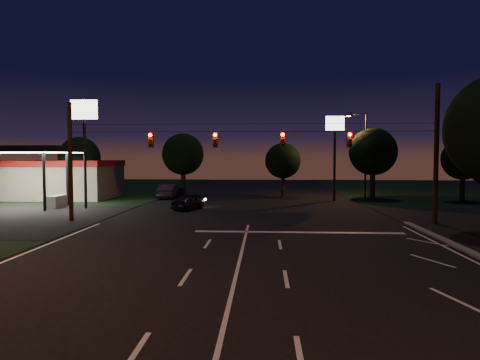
{
  "coord_description": "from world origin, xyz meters",
  "views": [
    {
      "loc": [
        1.02,
        -13.02,
        4.29
      ],
      "look_at": [
        -0.39,
        11.64,
        3.0
      ],
      "focal_mm": 32.0,
      "sensor_mm": 36.0,
      "label": 1
    }
  ],
  "objects": [
    {
      "name": "pole_sign_left_near",
      "position": [
        -14.0,
        22.0,
        6.98
      ],
      "size": [
        2.2,
        0.3,
        9.1
      ],
      "color": "black",
      "rests_on": "ground"
    },
    {
      "name": "tree_far_a",
      "position": [
        -17.98,
        30.12,
        4.26
      ],
      "size": [
        4.2,
        4.2,
        6.42
      ],
      "color": "black",
      "rests_on": "ground"
    },
    {
      "name": "pole_sign_right",
      "position": [
        8.0,
        30.0,
        6.24
      ],
      "size": [
        1.8,
        0.3,
        8.4
      ],
      "color": "black",
      "rests_on": "ground"
    },
    {
      "name": "tree_far_b",
      "position": [
        -7.98,
        34.13,
        4.61
      ],
      "size": [
        4.6,
        4.6,
        6.98
      ],
      "color": "black",
      "rests_on": "ground"
    },
    {
      "name": "car_oncoming_b",
      "position": [
        -9.0,
        31.46,
        0.77
      ],
      "size": [
        1.64,
        4.7,
        1.55
      ],
      "primitive_type": "imported",
      "rotation": [
        0.0,
        0.0,
        3.14
      ],
      "color": "black",
      "rests_on": "ground"
    },
    {
      "name": "tree_far_d",
      "position": [
        12.02,
        31.13,
        4.83
      ],
      "size": [
        4.8,
        4.8,
        7.3
      ],
      "color": "black",
      "rests_on": "ground"
    },
    {
      "name": "utility_pole_left",
      "position": [
        -12.0,
        15.0,
        0.0
      ],
      "size": [
        0.28,
        0.28,
        8.0
      ],
      "primitive_type": "cylinder",
      "color": "black",
      "rests_on": "ground"
    },
    {
      "name": "gas_station",
      "position": [
        -21.86,
        30.39,
        2.38
      ],
      "size": [
        14.2,
        16.1,
        5.25
      ],
      "color": "gray",
      "rests_on": "ground"
    },
    {
      "name": "street_light_right_far",
      "position": [
        11.24,
        32.0,
        5.24
      ],
      "size": [
        2.2,
        0.35,
        9.0
      ],
      "color": "black",
      "rests_on": "ground"
    },
    {
      "name": "signal_span",
      "position": [
        -0.0,
        14.96,
        5.5
      ],
      "size": [
        24.0,
        0.4,
        1.56
      ],
      "color": "black",
      "rests_on": "ground"
    },
    {
      "name": "tree_far_e",
      "position": [
        20.02,
        29.11,
        4.11
      ],
      "size": [
        4.0,
        4.0,
        6.18
      ],
      "color": "black",
      "rests_on": "ground"
    },
    {
      "name": "stop_bar",
      "position": [
        3.0,
        11.5,
        0.01
      ],
      "size": [
        12.0,
        0.5,
        0.01
      ],
      "primitive_type": "cube",
      "color": "silver",
      "rests_on": "ground"
    },
    {
      "name": "tree_far_c",
      "position": [
        3.02,
        33.1,
        3.9
      ],
      "size": [
        3.8,
        3.8,
        5.86
      ],
      "color": "black",
      "rests_on": "ground"
    },
    {
      "name": "utility_pole_right",
      "position": [
        12.0,
        15.0,
        0.0
      ],
      "size": [
        0.3,
        0.3,
        9.0
      ],
      "primitive_type": "cylinder",
      "color": "black",
      "rests_on": "ground"
    },
    {
      "name": "car_oncoming_a",
      "position": [
        -5.28,
        21.75,
        0.62
      ],
      "size": [
        2.55,
        3.92,
        1.24
      ],
      "primitive_type": "imported",
      "rotation": [
        0.0,
        0.0,
        2.82
      ],
      "color": "black",
      "rests_on": "ground"
    },
    {
      "name": "ground",
      "position": [
        0.0,
        0.0,
        0.0
      ],
      "size": [
        140.0,
        140.0,
        0.0
      ],
      "primitive_type": "plane",
      "color": "black",
      "rests_on": "ground"
    }
  ]
}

